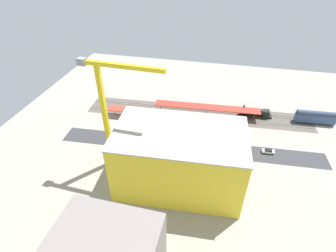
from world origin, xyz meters
TOP-DOWN VIEW (x-y plane):
  - ground_plane at (0.00, 0.00)m, footprint 162.81×162.81m
  - rail_bed at (0.00, -20.01)m, footprint 102.38×19.83m
  - street_asphalt at (0.00, 4.54)m, footprint 102.09×14.36m
  - track_rails at (0.00, -20.01)m, footprint 101.62×13.41m
  - platform_canopy_near at (13.61, -11.76)m, footprint 51.26×7.51m
  - platform_canopy_far at (-3.99, -19.71)m, footprint 47.17×7.61m
  - locomotive at (-25.92, -23.24)m, footprint 14.29×3.66m
  - passenger_coach at (-50.72, -23.24)m, footprint 16.62×3.77m
  - parked_car_0 at (-29.52, 1.58)m, footprint 4.63×2.05m
  - parked_car_1 at (-21.25, 1.04)m, footprint 4.19×1.78m
  - parked_car_2 at (-12.88, 0.86)m, footprint 4.61×2.10m
  - parked_car_3 at (-5.72, 1.20)m, footprint 4.41×2.14m
  - parked_car_4 at (2.81, 0.92)m, footprint 4.18×1.83m
  - construction_building at (0.85, 23.14)m, footprint 39.71×24.62m
  - construction_roof_slab at (0.85, 23.14)m, footprint 40.34×25.25m
  - tower_crane at (24.03, 19.08)m, footprint 25.95×3.60m
  - box_truck_0 at (1.60, 5.74)m, footprint 9.33×3.45m
  - street_tree_0 at (-5.46, 9.30)m, footprint 5.26×5.26m
  - street_tree_1 at (8.80, 10.23)m, footprint 5.45×5.45m
  - street_tree_2 at (13.01, 10.00)m, footprint 5.35×5.35m
  - traffic_light at (14.20, -0.12)m, footprint 0.50×0.36m

SIDE VIEW (x-z plane):
  - ground_plane at x=0.00m, z-range 0.00..0.00m
  - rail_bed at x=0.00m, z-range 0.00..0.01m
  - street_asphalt at x=0.00m, z-range 0.00..0.01m
  - track_rails at x=0.00m, z-range 0.12..0.24m
  - parked_car_4 at x=2.81m, z-range -0.08..1.46m
  - parked_car_1 at x=-21.25m, z-range -0.09..1.58m
  - parked_car_0 at x=-29.52m, z-range -0.09..1.65m
  - parked_car_2 at x=-12.88m, z-range -0.10..1.67m
  - parked_car_3 at x=-5.72m, z-range -0.11..1.68m
  - box_truck_0 at x=1.60m, z-range -0.03..3.47m
  - locomotive at x=-25.92m, z-range -0.75..4.54m
  - passenger_coach at x=-50.72m, z-range 0.16..6.16m
  - platform_canopy_near at x=13.61m, z-range 1.76..5.65m
  - platform_canopy_far at x=-3.99m, z-range 1.96..6.30m
  - street_tree_2 at x=13.01m, z-range 0.94..8.20m
  - traffic_light at x=14.20m, z-range 1.12..8.27m
  - street_tree_0 at x=-5.46m, z-range 1.09..8.56m
  - street_tree_1 at x=8.80m, z-range 1.37..9.59m
  - construction_building at x=0.85m, z-range 0.00..20.25m
  - construction_roof_slab at x=0.85m, z-range 20.25..20.65m
  - tower_crane at x=24.03m, z-range 3.35..42.16m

